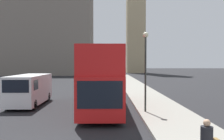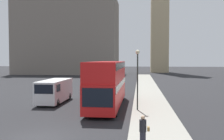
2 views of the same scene
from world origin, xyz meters
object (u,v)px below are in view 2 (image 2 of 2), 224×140
object	(u,v)px
white_van	(54,91)
pedestrian	(143,131)
red_double_decker_bus	(108,82)
street_lamp	(138,70)

from	to	relation	value
white_van	pedestrian	distance (m)	15.46
red_double_decker_bus	pedestrian	bearing A→B (deg)	-73.82
pedestrian	street_lamp	world-z (taller)	street_lamp
white_van	pedestrian	bearing A→B (deg)	-54.48
red_double_decker_bus	pedestrian	xyz separation A→B (m)	(3.22, -11.11, -1.47)
white_van	red_double_decker_bus	bearing A→B (deg)	-14.34
red_double_decker_bus	street_lamp	xyz separation A→B (m)	(2.85, -1.96, 1.19)
red_double_decker_bus	pedestrian	size ratio (longest dim) A/B	7.29
white_van	pedestrian	world-z (taller)	white_van
red_double_decker_bus	street_lamp	distance (m)	3.66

